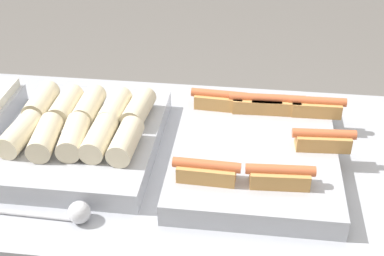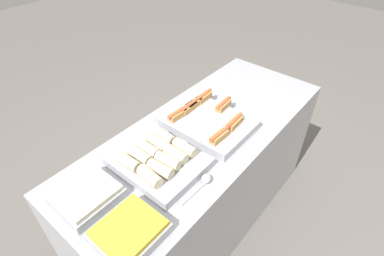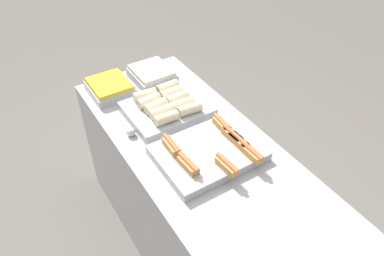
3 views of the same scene
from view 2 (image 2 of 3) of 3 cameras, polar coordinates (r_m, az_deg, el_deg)
name	(u,v)px [view 2 (image 2 of 3)]	position (r m, az deg, el deg)	size (l,w,h in m)	color
ground_plane	(200,216)	(2.40, 1.59, -16.46)	(12.00, 12.00, 0.00)	slate
counter	(201,179)	(2.06, 1.80, -9.70)	(1.81, 0.71, 0.87)	#A8AAB2
tray_hotdogs	(208,121)	(1.77, 2.98, 1.35)	(0.41, 0.49, 0.10)	#A8AAB2
tray_wraps	(158,160)	(1.52, -6.41, -5.99)	(0.36, 0.44, 0.11)	#A8AAB2
tray_side_front	(130,232)	(1.30, -11.81, -18.79)	(0.27, 0.24, 0.07)	#A8AAB2
tray_side_back	(88,196)	(1.46, -19.27, -12.05)	(0.27, 0.24, 0.07)	#A8AAB2
serving_spoon_near	(204,181)	(1.45, 2.39, -10.01)	(0.21, 0.05, 0.05)	silver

